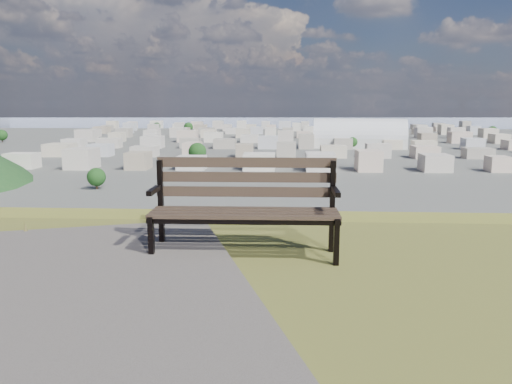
{
  "coord_description": "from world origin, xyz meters",
  "views": [
    {
      "loc": [
        -1.02,
        -2.27,
        26.49
      ],
      "look_at": [
        -1.4,
        4.45,
        25.3
      ],
      "focal_mm": 35.0,
      "sensor_mm": 36.0,
      "label": 1
    }
  ],
  "objects": [
    {
      "name": "bay_water",
      "position": [
        0.0,
        900.0,
        0.0
      ],
      "size": [
        2400.0,
        700.0,
        0.12
      ],
      "primitive_type": "cube",
      "color": "gray",
      "rests_on": "ground"
    },
    {
      "name": "city_trees",
      "position": [
        -26.39,
        319.0,
        4.83
      ],
      "size": [
        406.52,
        387.2,
        9.98
      ],
      "color": "#2F2117",
      "rests_on": "ground"
    },
    {
      "name": "arena",
      "position": [
        45.33,
        310.15,
        5.53
      ],
      "size": [
        57.71,
        29.06,
        23.47
      ],
      "rotation": [
        0.0,
        0.0,
        -0.1
      ],
      "color": "silver",
      "rests_on": "ground"
    },
    {
      "name": "far_hills",
      "position": [
        -60.92,
        1402.93,
        25.47
      ],
      "size": [
        2050.0,
        340.0,
        60.0
      ],
      "color": "#959EBA",
      "rests_on": "ground"
    },
    {
      "name": "park_bench",
      "position": [
        -1.4,
        2.55,
        25.54
      ],
      "size": [
        1.83,
        0.61,
        0.95
      ],
      "rotation": [
        0.0,
        0.0,
        0.01
      ],
      "color": "#3A2A21",
      "rests_on": "hilltop_mesa"
    },
    {
      "name": "gravel_patch",
      "position": [
        -2.81,
        1.01,
        25.04
      ],
      "size": [
        4.44,
        5.32,
        0.09
      ],
      "primitive_type": "cube",
      "rotation": [
        0.0,
        0.0,
        0.31
      ],
      "color": "#665E58",
      "rests_on": "hilltop_mesa"
    },
    {
      "name": "city_blocks",
      "position": [
        0.0,
        394.44,
        3.5
      ],
      "size": [
        395.0,
        361.0,
        7.0
      ],
      "color": "beige",
      "rests_on": "ground"
    }
  ]
}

